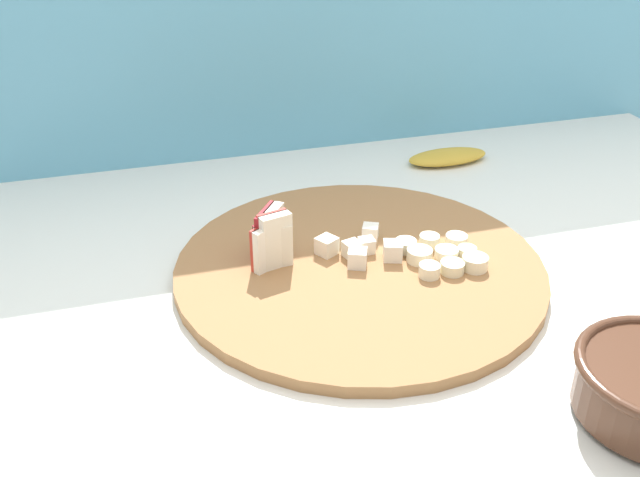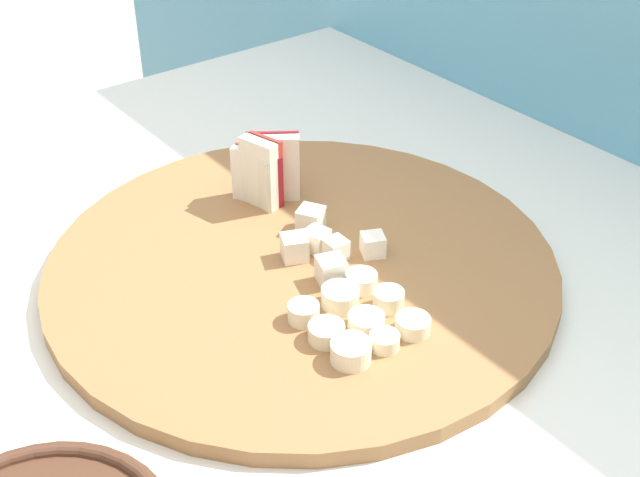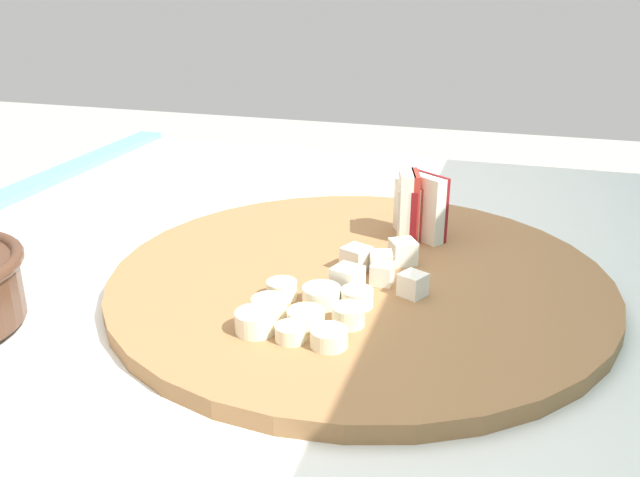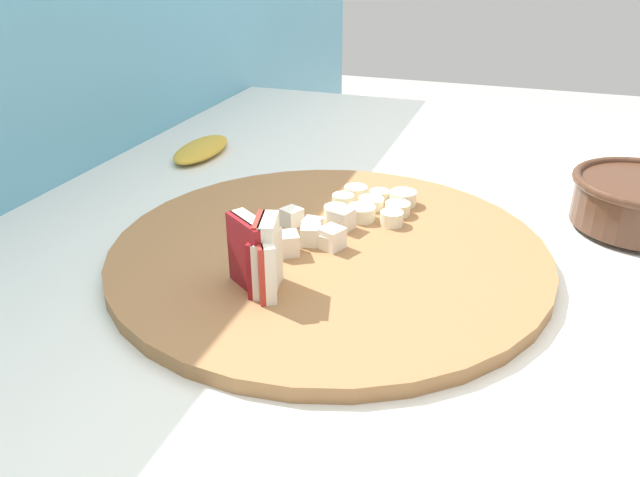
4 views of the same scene
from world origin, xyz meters
name	(u,v)px [view 3 (image 3 of 4)]	position (x,y,z in m)	size (l,w,h in m)	color
cutting_board	(359,280)	(-0.10, 0.05, 0.94)	(0.43, 0.43, 0.01)	olive
apple_wedge_fan	(413,208)	(-0.20, 0.08, 0.98)	(0.05, 0.06, 0.07)	maroon
apple_dice_pile	(377,267)	(-0.10, 0.06, 0.96)	(0.10, 0.08, 0.02)	white
banana_slice_rows	(306,311)	(-0.01, 0.03, 0.95)	(0.09, 0.09, 0.02)	#F4EAC6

